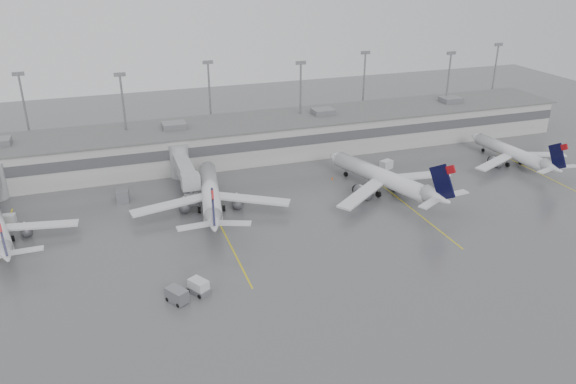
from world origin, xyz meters
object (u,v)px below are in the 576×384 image
object	(u,v)px
jet_far_right	(514,153)
baggage_tug	(199,288)
jet_mid_left	(211,194)
jet_mid_right	(385,178)

from	to	relation	value
jet_far_right	baggage_tug	distance (m)	80.18
jet_mid_left	jet_mid_right	world-z (taller)	jet_mid_right
jet_far_right	baggage_tug	world-z (taller)	jet_far_right
jet_mid_left	jet_mid_right	bearing A→B (deg)	3.56
jet_mid_right	baggage_tug	distance (m)	46.80
jet_mid_right	baggage_tug	size ratio (longest dim) A/B	8.48
jet_mid_left	baggage_tug	bearing A→B (deg)	-96.29
jet_mid_left	baggage_tug	xyz separation A→B (m)	(-7.13, -25.90, -2.44)
jet_far_right	baggage_tug	size ratio (longest dim) A/B	7.39
jet_mid_left	jet_mid_right	distance (m)	33.92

